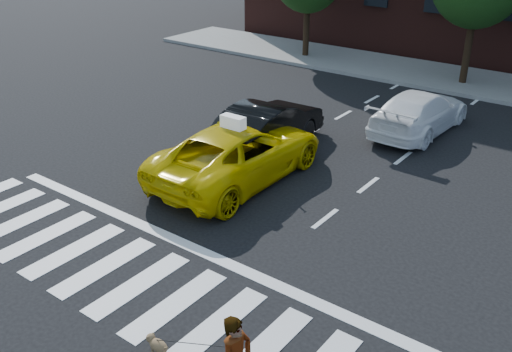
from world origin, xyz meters
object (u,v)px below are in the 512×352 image
Objects in this scene: taxi at (238,152)px; white_suv at (419,112)px; black_sedan at (267,126)px; dog at (157,344)px.

taxi is 1.18× the size of white_suv.
black_sedan reaches higher than white_suv.
black_sedan reaches higher than dog.
taxi is 1.23× the size of black_sedan.
taxi is 10.27× the size of dog.
taxi is at bearing 103.07° from black_sedan.
dog is at bearing 94.45° from white_suv.
black_sedan is 8.36× the size of dog.
taxi reaches higher than black_sedan.
black_sedan is 5.10m from white_suv.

